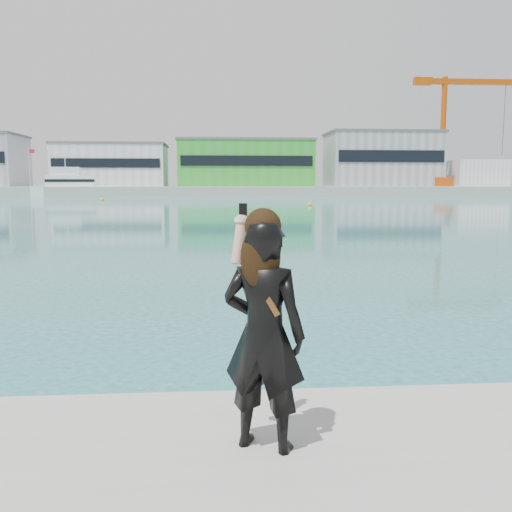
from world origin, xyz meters
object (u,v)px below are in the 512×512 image
at_px(motor_yacht, 73,186).
at_px(buoy_near, 310,206).
at_px(dock_crane, 448,127).
at_px(woman, 263,328).
at_px(buoy_far, 102,201).

distance_m(motor_yacht, buoy_near, 62.93).
distance_m(dock_crane, motor_yacht, 81.95).
bearing_deg(dock_crane, woman, -113.27).
xyz_separation_m(buoy_near, buoy_far, (-28.73, 22.53, 0.00)).
height_order(dock_crane, woman, dock_crane).
bearing_deg(dock_crane, buoy_far, -153.04).
xyz_separation_m(buoy_far, woman, (17.31, -86.62, 1.68)).
xyz_separation_m(dock_crane, buoy_far, (-69.83, -35.53, -15.07)).
distance_m(motor_yacht, woman, 116.56).
bearing_deg(buoy_near, motor_yacht, 128.71).
bearing_deg(woman, dock_crane, -89.44).
bearing_deg(buoy_far, woman, -78.70).
bearing_deg(dock_crane, buoy_near, -125.29).
bearing_deg(buoy_near, dock_crane, 54.71).
height_order(dock_crane, buoy_near, dock_crane).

